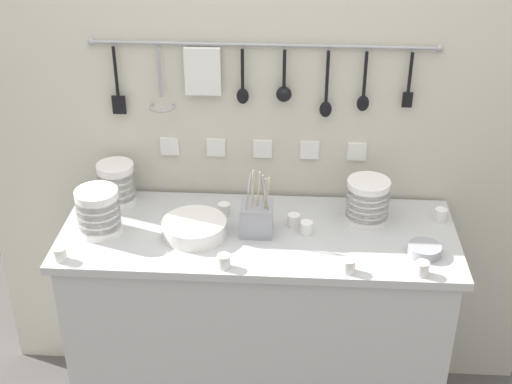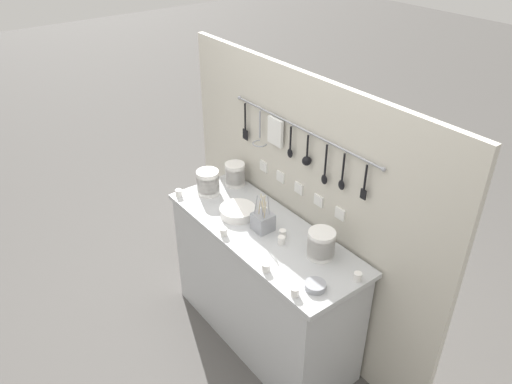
# 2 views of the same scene
# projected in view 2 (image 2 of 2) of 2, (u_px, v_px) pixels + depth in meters

# --- Properties ---
(ground_plane) EXTENTS (20.00, 20.00, 0.00)m
(ground_plane) POSITION_uv_depth(u_px,v_px,m) (262.00, 333.00, 3.49)
(ground_plane) COLOR #514F4C
(counter) EXTENTS (1.41, 0.53, 0.89)m
(counter) POSITION_uv_depth(u_px,v_px,m) (263.00, 285.00, 3.26)
(counter) COLOR #B7BABC
(counter) RESTS_ON ground
(back_wall) EXTENTS (2.21, 0.11, 1.81)m
(back_wall) POSITION_uv_depth(u_px,v_px,m) (300.00, 211.00, 3.17)
(back_wall) COLOR beige
(back_wall) RESTS_ON ground
(bowl_stack_nested_right) EXTENTS (0.14, 0.14, 0.16)m
(bowl_stack_nested_right) POSITION_uv_depth(u_px,v_px,m) (235.00, 174.00, 3.44)
(bowl_stack_nested_right) COLOR white
(bowl_stack_nested_right) RESTS_ON counter
(bowl_stack_tall_left) EXTENTS (0.15, 0.15, 0.16)m
(bowl_stack_tall_left) POSITION_uv_depth(u_px,v_px,m) (321.00, 244.00, 2.77)
(bowl_stack_tall_left) COLOR white
(bowl_stack_tall_left) RESTS_ON counter
(bowl_stack_wide_centre) EXTENTS (0.15, 0.15, 0.17)m
(bowl_stack_wide_centre) POSITION_uv_depth(u_px,v_px,m) (208.00, 182.00, 3.34)
(bowl_stack_wide_centre) COLOR white
(bowl_stack_wide_centre) RESTS_ON counter
(plate_stack) EXTENTS (0.23, 0.23, 0.06)m
(plate_stack) POSITION_uv_depth(u_px,v_px,m) (238.00, 211.00, 3.14)
(plate_stack) COLOR white
(plate_stack) RESTS_ON counter
(steel_mixing_bowl) EXTENTS (0.11, 0.11, 0.03)m
(steel_mixing_bowl) POSITION_uv_depth(u_px,v_px,m) (315.00, 286.00, 2.58)
(steel_mixing_bowl) COLOR #93969E
(steel_mixing_bowl) RESTS_ON counter
(cutlery_caddy) EXTENTS (0.11, 0.11, 0.25)m
(cutlery_caddy) POSITION_uv_depth(u_px,v_px,m) (263.00, 221.00, 3.00)
(cutlery_caddy) COLOR #93969E
(cutlery_caddy) RESTS_ON counter
(cup_mid_row) EXTENTS (0.04, 0.04, 0.05)m
(cup_mid_row) POSITION_uv_depth(u_px,v_px,m) (358.00, 277.00, 2.63)
(cup_mid_row) COLOR white
(cup_mid_row) RESTS_ON counter
(cup_back_right) EXTENTS (0.04, 0.04, 0.05)m
(cup_back_right) POSITION_uv_depth(u_px,v_px,m) (266.00, 268.00, 2.69)
(cup_back_right) COLOR white
(cup_back_right) RESTS_ON counter
(cup_edge_near) EXTENTS (0.04, 0.04, 0.05)m
(cup_edge_near) POSITION_uv_depth(u_px,v_px,m) (295.00, 292.00, 2.53)
(cup_edge_near) COLOR white
(cup_edge_near) RESTS_ON counter
(cup_by_caddy) EXTENTS (0.04, 0.04, 0.05)m
(cup_by_caddy) POSITION_uv_depth(u_px,v_px,m) (224.00, 232.00, 2.97)
(cup_by_caddy) COLOR white
(cup_by_caddy) RESTS_ON counter
(cup_front_left) EXTENTS (0.04, 0.04, 0.05)m
(cup_front_left) POSITION_uv_depth(u_px,v_px,m) (264.00, 211.00, 3.16)
(cup_front_left) COLOR white
(cup_front_left) RESTS_ON counter
(cup_edge_far) EXTENTS (0.04, 0.04, 0.05)m
(cup_edge_far) POSITION_uv_depth(u_px,v_px,m) (281.00, 240.00, 2.90)
(cup_edge_far) COLOR white
(cup_edge_far) RESTS_ON counter
(cup_back_left) EXTENTS (0.04, 0.04, 0.05)m
(cup_back_left) POSITION_uv_depth(u_px,v_px,m) (283.00, 234.00, 2.95)
(cup_back_left) COLOR white
(cup_back_left) RESTS_ON counter
(cup_centre) EXTENTS (0.04, 0.04, 0.05)m
(cup_centre) POSITION_uv_depth(u_px,v_px,m) (179.00, 193.00, 3.34)
(cup_centre) COLOR white
(cup_centre) RESTS_ON counter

